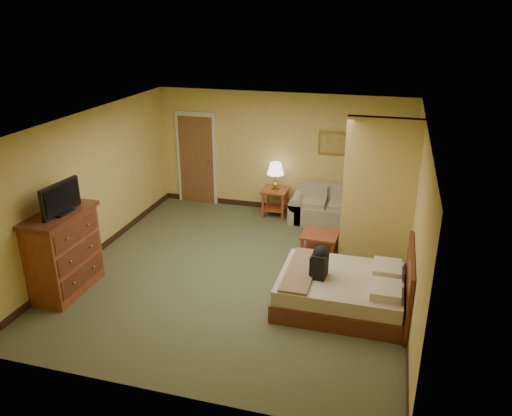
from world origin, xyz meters
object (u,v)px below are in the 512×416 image
(dresser, at_px, (63,252))
(bed, at_px, (345,290))
(coffee_table, at_px, (320,239))
(loveseat, at_px, (327,211))

(dresser, height_order, bed, dresser)
(coffee_table, relative_size, bed, 0.35)
(coffee_table, xyz_separation_m, dresser, (-3.67, -2.36, 0.38))
(bed, bearing_deg, coffee_table, 111.06)
(coffee_table, bearing_deg, dresser, -147.27)
(loveseat, relative_size, coffee_table, 2.35)
(coffee_table, height_order, bed, bed)
(dresser, distance_m, bed, 4.38)
(coffee_table, bearing_deg, bed, -68.94)
(loveseat, distance_m, dresser, 5.29)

